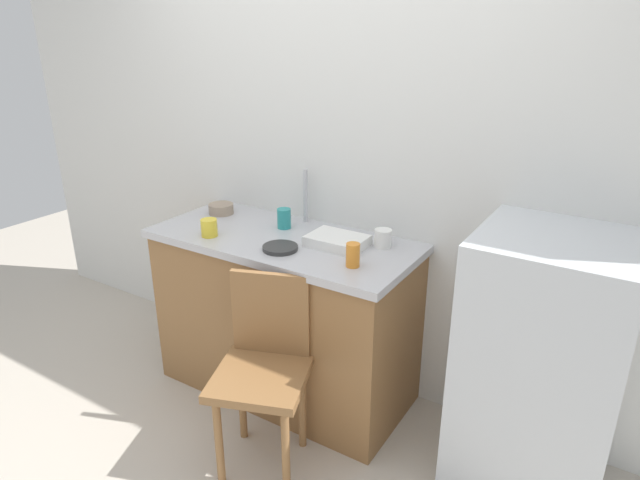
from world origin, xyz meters
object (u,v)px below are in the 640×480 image
cup_teal (284,218)px  cup_yellow (209,228)px  chair (264,364)px  dish_tray (337,241)px  terracotta_bowl (221,209)px  hotplate (280,248)px  cup_orange (353,255)px  refrigerator (540,368)px  cup_white (383,238)px

cup_teal → cup_yellow: (-0.25, -0.30, -0.01)m
chair → dish_tray: dish_tray is taller
terracotta_bowl → hotplate: size_ratio=0.82×
hotplate → cup_teal: cup_teal is taller
dish_tray → cup_teal: size_ratio=2.66×
hotplate → cup_orange: (0.39, 0.01, 0.04)m
refrigerator → hotplate: size_ratio=6.84×
chair → hotplate: size_ratio=5.24×
cup_orange → terracotta_bowl: bearing=166.0°
cup_white → cup_teal: size_ratio=0.84×
refrigerator → cup_yellow: 1.67m
cup_teal → cup_yellow: 0.39m
terracotta_bowl → cup_yellow: bearing=-57.8°
refrigerator → cup_white: bearing=170.7°
cup_teal → cup_orange: size_ratio=0.97×
cup_yellow → cup_white: bearing=22.4°
chair → hotplate: 0.55m
dish_tray → cup_teal: (-0.36, 0.07, 0.03)m
cup_white → cup_teal: 0.56m
dish_tray → cup_yellow: size_ratio=3.15×
cup_yellow → cup_orange: (0.80, 0.06, 0.01)m
terracotta_bowl → cup_teal: cup_teal is taller
cup_teal → cup_yellow: size_ratio=1.18×
dish_tray → terracotta_bowl: terracotta_bowl is taller
chair → terracotta_bowl: bearing=121.1°
refrigerator → hotplate: (-1.20, -0.16, 0.33)m
cup_white → dish_tray: bearing=-152.3°
dish_tray → cup_yellow: bearing=-159.4°
dish_tray → refrigerator: bearing=-1.6°
cup_white → cup_yellow: (-0.81, -0.33, 0.00)m
cup_white → cup_orange: bearing=-92.6°
cup_white → chair: bearing=-112.8°
refrigerator → cup_white: size_ratio=13.11×
chair → refrigerator: bearing=4.6°
terracotta_bowl → cup_orange: cup_orange is taller
refrigerator → dish_tray: bearing=178.4°
refrigerator → terracotta_bowl: bearing=176.8°
terracotta_bowl → cup_orange: size_ratio=1.29×
cup_yellow → cup_teal: bearing=49.8°
cup_teal → cup_orange: bearing=-23.9°
cup_orange → cup_yellow: bearing=-176.0°
cup_yellow → cup_orange: size_ratio=0.82×
terracotta_bowl → hotplate: terracotta_bowl is taller
terracotta_bowl → cup_teal: size_ratio=1.33×
hotplate → cup_teal: (-0.16, 0.26, 0.04)m
chair → cup_teal: cup_teal is taller
terracotta_bowl → cup_teal: bearing=-0.5°
terracotta_bowl → hotplate: 0.66m
cup_white → cup_yellow: same height
chair → cup_orange: cup_orange is taller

